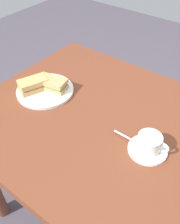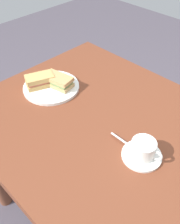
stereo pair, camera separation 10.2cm
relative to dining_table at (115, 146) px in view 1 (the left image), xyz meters
The scene contains 8 objects.
ground_plane 0.65m from the dining_table, ahead, with size 6.00×6.00×0.00m, color #504954.
dining_table is the anchor object (origin of this frame).
sandwich_plate 0.41m from the dining_table, ahead, with size 0.26×0.26×0.01m, color white.
sandwich_front 0.40m from the dining_table, ahead, with size 0.15×0.10×0.05m.
sandwich_back 0.46m from the dining_table, ahead, with size 0.11×0.14×0.05m.
coffee_saucer 0.20m from the dining_table, 166.74° to the left, with size 0.14×0.14×0.01m, color white.
coffee_cup 0.23m from the dining_table, 166.98° to the left, with size 0.12×0.09×0.06m.
spoon 0.16m from the dining_table, 154.56° to the left, with size 0.10×0.02×0.01m.
Camera 1 is at (-0.34, 0.63, 1.50)m, focal length 40.35 mm.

